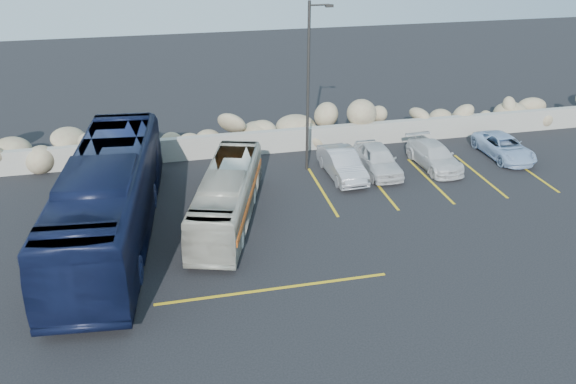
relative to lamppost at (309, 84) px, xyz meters
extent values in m
plane|color=black|center=(-2.56, -9.50, -4.30)|extent=(90.00, 90.00, 0.00)
cube|color=gray|center=(-2.56, 2.50, -3.70)|extent=(60.00, 0.40, 1.20)
cube|color=gold|center=(-5.06, -2.50, -4.29)|extent=(0.12, 5.00, 0.01)
cube|color=gold|center=(0.04, -2.50, -4.29)|extent=(0.12, 5.00, 0.01)
cube|color=gold|center=(2.74, -2.50, -4.29)|extent=(0.12, 5.00, 0.01)
cube|color=gold|center=(5.34, -2.50, -4.29)|extent=(0.12, 5.00, 0.01)
cube|color=gold|center=(7.94, -2.50, -4.29)|extent=(0.12, 5.00, 0.01)
cube|color=gold|center=(10.54, -2.50, -4.29)|extent=(0.12, 5.00, 0.01)
cube|color=gold|center=(-3.56, -9.30, -4.29)|extent=(8.00, 0.12, 0.01)
cylinder|color=#302D2A|center=(-0.06, 0.00, -0.30)|extent=(0.14, 0.14, 8.00)
cylinder|color=#302D2A|center=(0.39, 0.00, 3.50)|extent=(0.90, 0.08, 0.08)
cube|color=#302D2A|center=(0.84, 0.00, 3.45)|extent=(0.35, 0.18, 0.12)
imported|color=#BBBAA9|center=(-4.47, -4.24, -3.19)|extent=(4.06, 8.15, 2.22)
imported|color=#0F1634|center=(-9.00, -4.62, -2.59)|extent=(4.00, 12.44, 3.41)
imported|color=silver|center=(3.24, -1.02, -3.64)|extent=(1.55, 3.85, 1.31)
imported|color=#A4A3A8|center=(1.39, -1.15, -3.65)|extent=(1.55, 3.97, 1.29)
imported|color=silver|center=(6.21, -1.05, -3.72)|extent=(1.80, 4.02, 1.14)
imported|color=#98B4D8|center=(10.27, -0.72, -3.75)|extent=(1.86, 3.96, 1.10)
camera|label=1|loc=(-6.43, -24.55, 7.26)|focal=35.00mm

